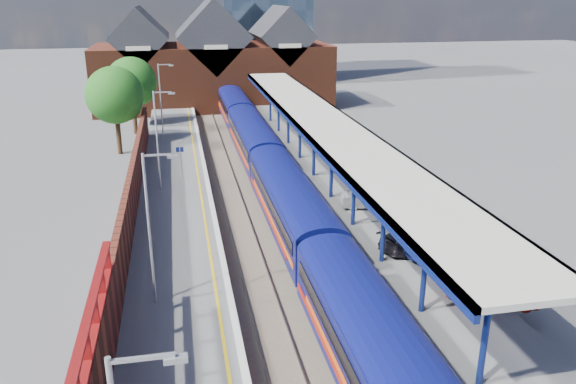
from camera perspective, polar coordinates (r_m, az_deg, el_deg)
name	(u,v)px	position (r m, az deg, el deg)	size (l,w,h in m)	color
ground	(239,165)	(49.36, -5.00, 2.71)	(240.00, 240.00, 0.00)	#5B5B5E
ballast_bed	(255,205)	(39.94, -3.37, -1.31)	(6.00, 76.00, 0.06)	#473D33
rails	(255,204)	(39.91, -3.37, -1.19)	(4.51, 76.00, 0.14)	slate
left_platform	(176,204)	(39.47, -11.31, -1.20)	(5.00, 76.00, 1.00)	#565659
right_platform	(337,193)	(40.96, 4.95, -0.11)	(6.00, 76.00, 1.00)	#565659
coping_left	(210,195)	(39.33, -7.95, -0.26)	(0.30, 76.00, 0.05)	silver
coping_right	(298,189)	(40.12, 1.06, 0.33)	(0.30, 76.00, 0.05)	silver
yellow_line	(201,195)	(39.31, -8.82, -0.35)	(0.14, 76.00, 0.01)	yellow
train	(269,164)	(42.20, -1.97, 2.86)	(2.88, 65.91, 3.45)	navy
canopy	(324,124)	(41.32, 3.71, 6.95)	(4.50, 52.00, 4.48)	navy
lamp_post_b	(152,221)	(24.83, -13.67, -2.85)	(1.48, 0.18, 7.00)	#A5A8AA
lamp_post_c	(159,134)	(40.11, -13.00, 5.73)	(1.48, 0.18, 7.00)	#A5A8AA
lamp_post_d	(162,96)	(55.79, -12.70, 9.54)	(1.48, 0.18, 7.00)	#A5A8AA
platform_sign	(180,157)	(42.60, -10.89, 3.47)	(0.55, 0.08, 2.50)	#A5A8AA
brick_wall	(128,215)	(32.88, -15.96, -2.22)	(0.35, 50.00, 3.86)	#592817
station_building	(213,65)	(75.68, -7.59, 12.70)	(30.00, 12.12, 13.78)	#592817
tree_near	(116,97)	(53.92, -17.04, 9.22)	(5.20, 5.20, 8.10)	#382314
tree_far	(133,84)	(61.71, -15.47, 10.57)	(5.20, 5.20, 8.10)	#382314
parked_car_red	(493,287)	(27.29, 20.13, -9.08)	(1.64, 4.07, 1.39)	#A21C0D
parked_car_silver	(369,199)	(36.89, 8.25, -0.66)	(1.29, 3.71, 1.22)	#9C9CA1
parked_car_dark	(415,237)	(31.50, 12.73, -4.52)	(1.77, 4.35, 1.26)	black
parked_car_blue	(441,246)	(30.92, 15.27, -5.30)	(1.96, 4.25, 1.18)	navy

